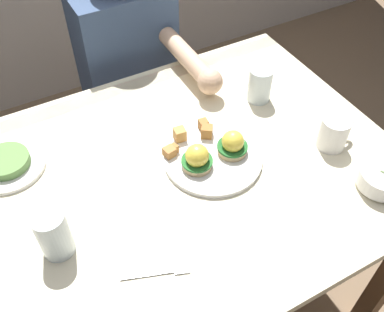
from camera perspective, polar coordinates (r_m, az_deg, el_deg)
ground_plane at (r=1.80m, az=-1.19°, el=-17.60°), size 6.00×6.00×0.00m
dining_table at (r=1.26m, az=-1.63°, el=-5.19°), size 1.20×0.90×0.74m
eggs_benedict_plate at (r=1.19m, az=2.61°, el=0.26°), size 0.27×0.27×0.09m
fruit_bowl at (r=1.22m, az=23.47°, el=-2.80°), size 0.12×0.12×0.06m
coffee_mug at (r=1.27m, az=18.04°, el=3.00°), size 0.11×0.08×0.09m
fork at (r=1.01m, az=-4.20°, el=-14.84°), size 0.15×0.07×0.00m
water_glass_near at (r=1.38m, az=8.78°, el=8.91°), size 0.07×0.07×0.11m
water_glass_far at (r=1.03m, az=-17.49°, el=-9.84°), size 0.07×0.07×0.13m
side_plate at (r=1.27m, az=-22.90°, el=-0.92°), size 0.20×0.20×0.04m
diner_person at (r=1.68m, az=-7.82°, el=11.11°), size 0.34×0.54×1.14m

